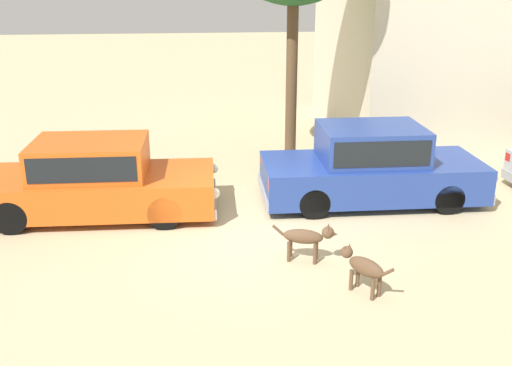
{
  "coord_description": "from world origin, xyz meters",
  "views": [
    {
      "loc": [
        -0.93,
        -9.65,
        4.39
      ],
      "look_at": [
        0.17,
        0.2,
        0.9
      ],
      "focal_mm": 41.27,
      "sensor_mm": 36.0,
      "label": 1
    }
  ],
  "objects_px": {
    "parked_sedan_nearest": "(94,179)",
    "parked_sedan_second": "(371,165)",
    "stray_dog_spotted": "(363,266)",
    "stray_dog_tan": "(308,237)"
  },
  "relations": [
    {
      "from": "parked_sedan_nearest",
      "to": "stray_dog_spotted",
      "type": "distance_m",
      "value": 5.56
    },
    {
      "from": "parked_sedan_second",
      "to": "stray_dog_tan",
      "type": "height_order",
      "value": "parked_sedan_second"
    },
    {
      "from": "parked_sedan_second",
      "to": "stray_dog_spotted",
      "type": "xyz_separation_m",
      "value": [
        -1.2,
        -3.62,
        -0.36
      ]
    },
    {
      "from": "parked_sedan_second",
      "to": "stray_dog_spotted",
      "type": "relative_size",
      "value": 5.45
    },
    {
      "from": "parked_sedan_nearest",
      "to": "parked_sedan_second",
      "type": "bearing_deg",
      "value": 3.02
    },
    {
      "from": "stray_dog_tan",
      "to": "stray_dog_spotted",
      "type": "bearing_deg",
      "value": -41.16
    },
    {
      "from": "parked_sedan_nearest",
      "to": "stray_dog_spotted",
      "type": "height_order",
      "value": "parked_sedan_nearest"
    },
    {
      "from": "parked_sedan_second",
      "to": "stray_dog_spotted",
      "type": "height_order",
      "value": "parked_sedan_second"
    },
    {
      "from": "stray_dog_tan",
      "to": "parked_sedan_second",
      "type": "bearing_deg",
      "value": 74.03
    },
    {
      "from": "parked_sedan_second",
      "to": "stray_dog_spotted",
      "type": "distance_m",
      "value": 3.83
    }
  ]
}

